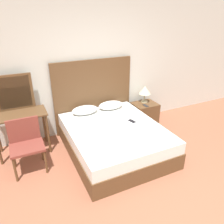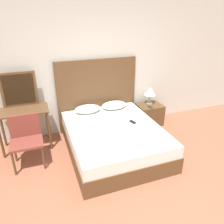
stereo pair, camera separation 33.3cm
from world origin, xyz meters
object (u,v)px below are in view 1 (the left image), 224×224
Objects in this scene: nightstand at (144,113)px; phone_on_nightstand at (146,106)px; phone_on_bed at (132,121)px; vanity_desk at (20,121)px; chair at (26,141)px; table_lamp at (145,91)px; bed at (114,139)px.

nightstand is 3.59× the size of phone_on_nightstand.
vanity_desk reaches higher than phone_on_bed.
chair is (-1.86, 0.13, -0.01)m from phone_on_bed.
table_lamp is at bearing 45.09° from phone_on_bed.
chair is at bearing -167.83° from nightstand.
phone_on_bed is at bearing -18.42° from vanity_desk.
phone_on_bed is 0.43× the size of table_lamp.
phone_on_nightstand is (1.08, 0.63, 0.22)m from bed.
phone_on_bed is at bearing -139.81° from phone_on_nightstand.
bed is at bearing -149.65° from phone_on_nightstand.
bed is 3.57× the size of nightstand.
vanity_desk is (-1.49, 0.68, 0.38)m from bed.
chair is (-2.61, -0.56, 0.27)m from nightstand.
phone_on_bed is 1.13m from table_lamp.
vanity_desk is at bearing 161.58° from phone_on_bed.
bed is 12.78× the size of phone_on_nightstand.
phone_on_bed is 0.91m from phone_on_nightstand.
table_lamp is 2.51× the size of phone_on_nightstand.
phone_on_nightstand is at bearing 40.19° from phone_on_bed.
chair is at bearing -87.64° from vanity_desk.
chair is (-2.64, -0.65, -0.24)m from table_lamp.
vanity_desk is 0.51m from chair.
table_lamp is at bearing 65.67° from phone_on_nightstand.
phone_on_bed is 0.30× the size of nightstand.
phone_on_bed is 0.18× the size of vanity_desk.
bed is at bearing -146.84° from nightstand.
table_lamp reaches higher than vanity_desk.
nightstand is 2.69m from chair.
bed is 0.47m from phone_on_bed.
vanity_desk is 1.05× the size of chair.
phone_on_nightstand is at bearing -117.56° from nightstand.
bed is 1.36m from nightstand.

